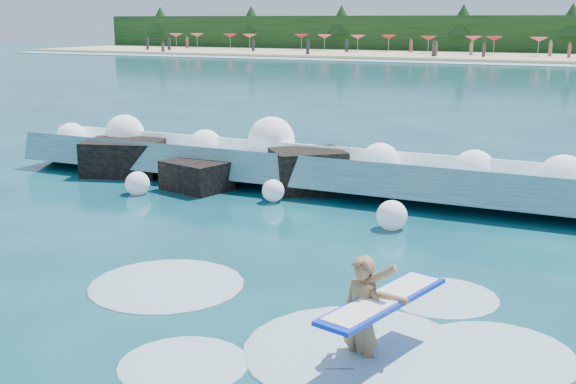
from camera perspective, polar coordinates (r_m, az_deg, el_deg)
name	(u,v)px	position (r m, az deg, el deg)	size (l,w,h in m)	color
ground	(165,271)	(13.28, -9.66, -6.21)	(200.00, 200.00, 0.00)	#07323F
beach	(566,58)	(88.57, 21.09, 9.83)	(140.00, 20.00, 0.40)	tan
wet_band	(555,65)	(77.64, 20.37, 9.39)	(140.00, 5.00, 0.08)	silver
treeline	(575,36)	(98.46, 21.72, 11.40)	(140.00, 4.00, 5.00)	black
breaking_wave	(287,167)	(19.76, -0.08, 1.98)	(16.43, 2.63, 1.42)	teal
rock_cluster	(201,168)	(20.20, -6.93, 1.87)	(8.16, 3.17, 1.28)	black
surfer_with_board	(366,315)	(9.69, 6.21, -9.65)	(1.20, 2.92, 1.73)	#9C7048
wave_spray	(293,155)	(19.53, 0.38, 2.95)	(15.48, 4.52, 1.81)	white
surf_foam	(327,332)	(10.72, 3.09, -10.96)	(9.29, 5.65, 0.16)	silver
beach_umbrellas	(570,39)	(90.68, 21.42, 11.17)	(110.21, 6.51, 0.50)	#D83F55
beachgoers	(560,51)	(84.94, 20.72, 10.36)	(107.09, 13.61, 1.93)	#3F332D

